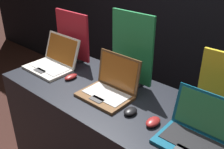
{
  "coord_description": "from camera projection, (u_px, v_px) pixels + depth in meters",
  "views": [
    {
      "loc": [
        1.0,
        -0.8,
        1.81
      ],
      "look_at": [
        -0.01,
        0.35,
        1.02
      ],
      "focal_mm": 42.0,
      "sensor_mm": 36.0,
      "label": 1
    }
  ],
  "objects": [
    {
      "name": "laptop_front",
      "position": [
        53.0,
        61.0,
        2.14
      ],
      "size": [
        0.38,
        0.33,
        0.25
      ],
      "color": "silver",
      "rests_on": "display_counter"
    },
    {
      "name": "promo_stand_back",
      "position": [
        223.0,
        89.0,
        1.48
      ],
      "size": [
        0.29,
        0.07,
        0.41
      ],
      "color": "black",
      "rests_on": "display_counter"
    },
    {
      "name": "laptop_middle",
      "position": [
        110.0,
        87.0,
        1.77
      ],
      "size": [
        0.34,
        0.29,
        0.26
      ],
      "color": "brown",
      "rests_on": "display_counter"
    },
    {
      "name": "laptop_back",
      "position": [
        197.0,
        133.0,
        1.35
      ],
      "size": [
        0.35,
        0.29,
        0.25
      ],
      "color": "#0F5170",
      "rests_on": "display_counter"
    },
    {
      "name": "promo_stand_middle",
      "position": [
        132.0,
        51.0,
        1.83
      ],
      "size": [
        0.34,
        0.07,
        0.52
      ],
      "color": "black",
      "rests_on": "display_counter"
    },
    {
      "name": "mouse_back",
      "position": [
        153.0,
        122.0,
        1.49
      ],
      "size": [
        0.07,
        0.11,
        0.04
      ],
      "color": "maroon",
      "rests_on": "display_counter"
    },
    {
      "name": "promo_stand_front",
      "position": [
        73.0,
        38.0,
        2.23
      ],
      "size": [
        0.38,
        0.07,
        0.42
      ],
      "color": "black",
      "rests_on": "display_counter"
    },
    {
      "name": "mouse_middle",
      "position": [
        130.0,
        111.0,
        1.59
      ],
      "size": [
        0.07,
        0.1,
        0.03
      ],
      "color": "black",
      "rests_on": "display_counter"
    },
    {
      "name": "mouse_front",
      "position": [
        71.0,
        77.0,
        1.99
      ],
      "size": [
        0.06,
        0.11,
        0.03
      ],
      "color": "maroon",
      "rests_on": "display_counter"
    },
    {
      "name": "display_counter",
      "position": [
        113.0,
        143.0,
        1.99
      ],
      "size": [
        1.73,
        0.71,
        0.87
      ],
      "color": "black",
      "rests_on": "ground_plane"
    }
  ]
}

